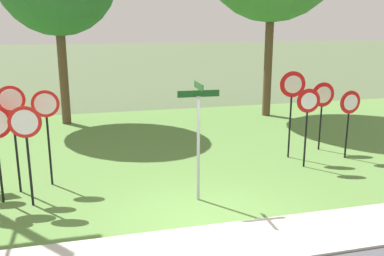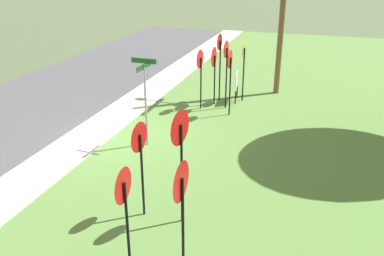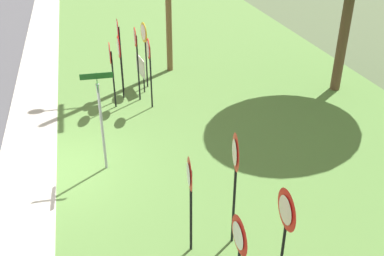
{
  "view_description": "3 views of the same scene",
  "coord_description": "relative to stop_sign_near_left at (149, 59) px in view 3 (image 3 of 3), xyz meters",
  "views": [
    {
      "loc": [
        -2.28,
        -7.62,
        4.12
      ],
      "look_at": [
        0.59,
        3.42,
        1.26
      ],
      "focal_mm": 39.43,
      "sensor_mm": 36.0,
      "label": 1
    },
    {
      "loc": [
        11.21,
        6.39,
        5.6
      ],
      "look_at": [
        0.96,
        3.08,
        1.13
      ],
      "focal_mm": 38.73,
      "sensor_mm": 36.0,
      "label": 2
    },
    {
      "loc": [
        10.65,
        1.08,
        6.92
      ],
      "look_at": [
        0.46,
        3.71,
        1.1
      ],
      "focal_mm": 41.52,
      "sensor_mm": 36.0,
      "label": 3
    }
  ],
  "objects": [
    {
      "name": "stop_sign_near_left",
      "position": [
        0.0,
        0.0,
        0.0
      ],
      "size": [
        0.68,
        0.09,
        2.47
      ],
      "rotation": [
        0.0,
        0.0,
        -0.02
      ],
      "color": "black",
      "rests_on": "grass_median"
    },
    {
      "name": "yield_sign_near_right",
      "position": [
        8.67,
        0.03,
        -0.23
      ],
      "size": [
        0.7,
        0.1,
        2.11
      ],
      "rotation": [
        0.0,
        0.0,
        0.03
      ],
      "color": "black",
      "rests_on": "grass_median"
    },
    {
      "name": "grass_median",
      "position": [
        3.22,
        2.81,
        -1.8
      ],
      "size": [
        44.0,
        12.0,
        0.04
      ],
      "primitive_type": "cube",
      "color": "#567F3D",
      "rests_on": "ground_plane"
    },
    {
      "name": "stop_sign_far_right",
      "position": [
        -0.35,
        -1.23,
        -0.1
      ],
      "size": [
        0.71,
        0.1,
        2.33
      ],
      "rotation": [
        0.0,
        0.0,
        -0.05
      ],
      "color": "black",
      "rests_on": "grass_median"
    },
    {
      "name": "stop_sign_far_left",
      "position": [
        -1.04,
        -0.87,
        -0.1
      ],
      "size": [
        0.78,
        0.09,
        2.32
      ],
      "rotation": [
        0.0,
        0.0,
        0.01
      ],
      "color": "black",
      "rests_on": "grass_median"
    },
    {
      "name": "stop_sign_near_right",
      "position": [
        -0.73,
        -0.32,
        0.12
      ],
      "size": [
        0.65,
        0.1,
        2.66
      ],
      "rotation": [
        0.0,
        0.0,
        -0.04
      ],
      "color": "black",
      "rests_on": "grass_median"
    },
    {
      "name": "street_name_post",
      "position": [
        3.41,
        -1.85,
        -0.12
      ],
      "size": [
        0.96,
        0.82,
        2.79
      ],
      "rotation": [
        0.0,
        0.0,
        -0.03
      ],
      "color": "#9EA0A8",
      "rests_on": "grass_median"
    },
    {
      "name": "yield_sign_far_left",
      "position": [
        8.35,
        1.02,
        -0.13
      ],
      "size": [
        0.79,
        0.11,
        2.23
      ],
      "rotation": [
        0.0,
        0.0,
        -0.04
      ],
      "color": "black",
      "rests_on": "grass_median"
    },
    {
      "name": "yield_sign_far_right",
      "position": [
        7.01,
        -0.4,
        -0.08
      ],
      "size": [
        0.69,
        0.12,
        2.3
      ],
      "rotation": [
        0.0,
        0.0,
        -0.1
      ],
      "color": "black",
      "rests_on": "grass_median"
    },
    {
      "name": "yield_sign_near_left",
      "position": [
        6.99,
        0.53,
        0.23
      ],
      "size": [
        0.78,
        0.17,
        2.68
      ],
      "rotation": [
        0.0,
        0.0,
        -0.17
      ],
      "color": "black",
      "rests_on": "grass_median"
    },
    {
      "name": "sidewalk_strip",
      "position": [
        3.22,
        -3.99,
        -1.79
      ],
      "size": [
        44.0,
        1.6,
        0.06
      ],
      "primitive_type": "cube",
      "color": "#BCB7AD",
      "rests_on": "ground_plane"
    },
    {
      "name": "stop_sign_center_tall",
      "position": [
        -1.82,
        0.14,
        0.04
      ],
      "size": [
        0.73,
        0.13,
        2.5
      ],
      "rotation": [
        0.0,
        0.0,
        0.13
      ],
      "color": "black",
      "rests_on": "grass_median"
    },
    {
      "name": "notice_board",
      "position": [
        -1.72,
        -0.08,
        -0.95
      ],
      "size": [
        1.1,
        0.16,
        1.25
      ],
      "rotation": [
        0.0,
        0.0,
        0.12
      ],
      "color": "black",
      "rests_on": "grass_median"
    },
    {
      "name": "stop_sign_far_center",
      "position": [
        -1.62,
        -0.8,
        0.18
      ],
      "size": [
        0.65,
        0.1,
        2.74
      ],
      "rotation": [
        0.0,
        0.0,
        -0.05
      ],
      "color": "black",
      "rests_on": "grass_median"
    },
    {
      "name": "ground_plane",
      "position": [
        3.22,
        -3.19,
        -1.82
      ],
      "size": [
        160.0,
        160.0,
        0.0
      ],
      "primitive_type": "plane",
      "color": "#4C5B3D"
    }
  ]
}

